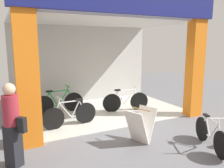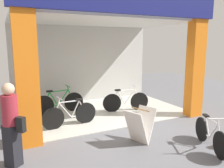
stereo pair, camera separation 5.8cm
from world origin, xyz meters
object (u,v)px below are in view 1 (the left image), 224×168
at_px(bicycle_inside_0, 59,103).
at_px(sandwich_board_sign, 140,125).
at_px(bicycle_inside_2, 70,115).
at_px(bicycle_parked_0, 211,135).
at_px(bicycle_inside_1, 126,101).
at_px(pedestrian_0, 12,125).

xyz_separation_m(bicycle_inside_0, sandwich_board_sign, (1.23, -3.24, 0.04)).
relative_size(bicycle_inside_2, bicycle_parked_0, 1.16).
distance_m(bicycle_inside_1, bicycle_inside_2, 2.32).
height_order(sandwich_board_sign, pedestrian_0, pedestrian_0).
height_order(bicycle_parked_0, sandwich_board_sign, sandwich_board_sign).
bearing_deg(bicycle_inside_0, bicycle_inside_1, -19.93).
bearing_deg(pedestrian_0, bicycle_parked_0, -16.34).
distance_m(sandwich_board_sign, pedestrian_0, 2.91).
xyz_separation_m(bicycle_inside_0, bicycle_parked_0, (2.48, -4.28, -0.05)).
xyz_separation_m(bicycle_inside_1, sandwich_board_sign, (-0.98, -2.43, 0.06)).
distance_m(bicycle_inside_1, bicycle_parked_0, 3.48).
distance_m(bicycle_inside_2, bicycle_parked_0, 3.78).
relative_size(bicycle_inside_1, bicycle_parked_0, 1.16).
bearing_deg(sandwich_board_sign, pedestrian_0, 176.60).
distance_m(bicycle_inside_1, pedestrian_0, 4.50).
xyz_separation_m(bicycle_inside_2, bicycle_parked_0, (2.49, -2.85, -0.03)).
xyz_separation_m(bicycle_inside_2, sandwich_board_sign, (1.25, -1.81, 0.06)).
height_order(bicycle_inside_2, sandwich_board_sign, bicycle_inside_2).
distance_m(bicycle_inside_0, sandwich_board_sign, 3.46).
relative_size(sandwich_board_sign, pedestrian_0, 0.51).
height_order(bicycle_inside_0, pedestrian_0, pedestrian_0).
xyz_separation_m(bicycle_parked_0, sandwich_board_sign, (-1.25, 1.04, 0.09)).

